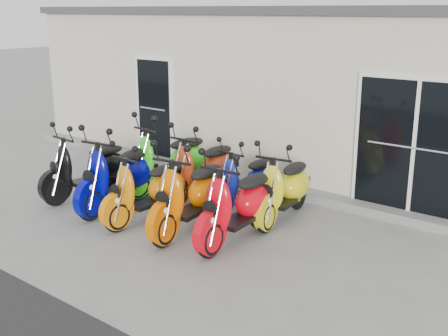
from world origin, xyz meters
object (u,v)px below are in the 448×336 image
(scooter_front_blue, at_px, (118,165))
(scooter_front_orange_a, at_px, (147,180))
(scooter_front_orange_b, at_px, (190,184))
(scooter_back_green, at_px, (168,152))
(scooter_back_blue, at_px, (247,172))
(scooter_front_red, at_px, (238,194))
(scooter_front_black, at_px, (87,159))
(scooter_back_yellow, at_px, (284,179))
(scooter_back_red, at_px, (202,160))

(scooter_front_blue, height_order, scooter_front_orange_a, scooter_front_blue)
(scooter_front_orange_b, bearing_deg, scooter_back_green, 135.61)
(scooter_front_orange_b, xyz_separation_m, scooter_back_blue, (0.06, 1.37, -0.11))
(scooter_front_blue, relative_size, scooter_front_red, 1.03)
(scooter_front_black, xyz_separation_m, scooter_back_blue, (2.62, 1.29, -0.07))
(scooter_back_blue, xyz_separation_m, scooter_back_yellow, (0.79, -0.06, 0.05))
(scooter_back_red, bearing_deg, scooter_front_black, -145.17)
(scooter_front_black, distance_m, scooter_front_orange_b, 2.56)
(scooter_front_black, bearing_deg, scooter_front_orange_a, -0.65)
(scooter_front_blue, height_order, scooter_front_orange_b, scooter_front_blue)
(scooter_front_orange_b, distance_m, scooter_back_green, 2.02)
(scooter_front_orange_b, xyz_separation_m, scooter_back_yellow, (0.84, 1.30, -0.06))
(scooter_back_green, relative_size, scooter_back_yellow, 1.12)
(scooter_front_orange_b, distance_m, scooter_front_red, 0.81)
(scooter_front_red, bearing_deg, scooter_front_black, 177.37)
(scooter_front_red, bearing_deg, scooter_back_red, 142.05)
(scooter_back_blue, bearing_deg, scooter_front_orange_b, -87.01)
(scooter_front_orange_b, distance_m, scooter_back_red, 1.52)
(scooter_front_blue, height_order, scooter_back_yellow, scooter_front_blue)
(scooter_back_green, bearing_deg, scooter_front_black, -121.55)
(scooter_back_green, relative_size, scooter_back_red, 1.06)
(scooter_front_black, height_order, scooter_back_green, scooter_back_green)
(scooter_front_black, relative_size, scooter_back_red, 0.98)
(scooter_front_orange_a, distance_m, scooter_back_red, 1.35)
(scooter_back_red, bearing_deg, scooter_front_blue, -123.75)
(scooter_front_red, relative_size, scooter_back_red, 1.02)
(scooter_front_orange_a, xyz_separation_m, scooter_back_red, (-0.01, 1.35, 0.04))
(scooter_front_blue, bearing_deg, scooter_back_green, 79.07)
(scooter_front_blue, relative_size, scooter_back_green, 0.98)
(scooter_back_green, height_order, scooter_back_red, scooter_back_green)
(scooter_front_orange_a, distance_m, scooter_back_yellow, 2.19)
(scooter_front_black, xyz_separation_m, scooter_front_red, (3.36, 0.07, 0.03))
(scooter_front_black, relative_size, scooter_back_green, 0.92)
(scooter_front_red, height_order, scooter_back_yellow, scooter_front_red)
(scooter_front_blue, distance_m, scooter_front_red, 2.47)
(scooter_front_orange_a, distance_m, scooter_back_green, 1.50)
(scooter_back_blue, bearing_deg, scooter_front_red, -53.47)
(scooter_back_red, bearing_deg, scooter_front_orange_b, -55.89)
(scooter_back_red, bearing_deg, scooter_back_yellow, 1.68)
(scooter_front_black, relative_size, scooter_front_orange_b, 0.94)
(scooter_front_orange_a, relative_size, scooter_front_orange_b, 0.91)
(scooter_front_red, relative_size, scooter_back_yellow, 1.07)
(scooter_front_black, relative_size, scooter_front_blue, 0.94)
(scooter_back_yellow, bearing_deg, scooter_front_blue, -161.17)
(scooter_back_red, relative_size, scooter_back_blue, 1.12)
(scooter_front_orange_a, bearing_deg, scooter_front_black, 176.88)
(scooter_front_orange_a, relative_size, scooter_front_red, 0.93)
(scooter_front_blue, height_order, scooter_back_red, scooter_front_blue)
(scooter_front_orange_b, bearing_deg, scooter_back_blue, 79.53)
(scooter_front_black, distance_m, scooter_back_green, 1.46)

